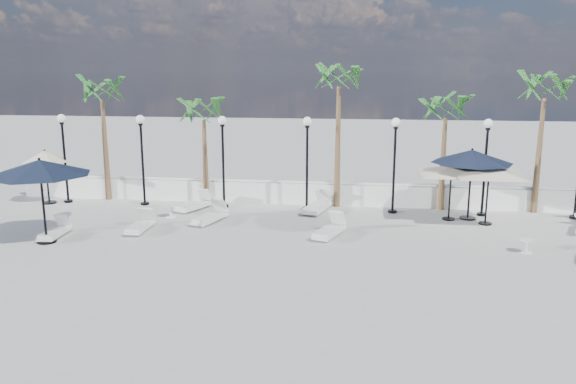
# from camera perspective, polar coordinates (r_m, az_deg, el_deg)

# --- Properties ---
(ground) EXTENTS (100.00, 100.00, 0.00)m
(ground) POSITION_cam_1_polar(r_m,az_deg,el_deg) (17.08, -0.25, -7.13)
(ground) COLOR #A9AAA4
(ground) RESTS_ON ground
(balustrade) EXTENTS (26.00, 0.30, 1.01)m
(balustrade) POSITION_cam_1_polar(r_m,az_deg,el_deg) (24.13, 2.15, -0.16)
(balustrade) COLOR white
(balustrade) RESTS_ON ground
(lamppost_0) EXTENTS (0.36, 0.36, 3.84)m
(lamppost_0) POSITION_cam_1_polar(r_m,az_deg,el_deg) (25.99, -21.83, 4.39)
(lamppost_0) COLOR black
(lamppost_0) RESTS_ON ground
(lamppost_1) EXTENTS (0.36, 0.36, 3.84)m
(lamppost_1) POSITION_cam_1_polar(r_m,az_deg,el_deg) (24.47, -14.64, 4.43)
(lamppost_1) COLOR black
(lamppost_1) RESTS_ON ground
(lamppost_2) EXTENTS (0.36, 0.36, 3.84)m
(lamppost_2) POSITION_cam_1_polar(r_m,az_deg,el_deg) (23.38, -6.64, 4.40)
(lamppost_2) COLOR black
(lamppost_2) RESTS_ON ground
(lamppost_3) EXTENTS (0.36, 0.36, 3.84)m
(lamppost_3) POSITION_cam_1_polar(r_m,az_deg,el_deg) (22.79, 1.95, 4.27)
(lamppost_3) COLOR black
(lamppost_3) RESTS_ON ground
(lamppost_4) EXTENTS (0.36, 0.36, 3.84)m
(lamppost_4) POSITION_cam_1_polar(r_m,az_deg,el_deg) (22.72, 10.79, 4.03)
(lamppost_4) COLOR black
(lamppost_4) RESTS_ON ground
(lamppost_5) EXTENTS (0.36, 0.36, 3.84)m
(lamppost_5) POSITION_cam_1_polar(r_m,az_deg,el_deg) (23.19, 19.47, 3.71)
(lamppost_5) COLOR black
(lamppost_5) RESTS_ON ground
(palm_0) EXTENTS (2.60, 2.60, 5.50)m
(palm_0) POSITION_cam_1_polar(r_m,az_deg,el_deg) (25.83, -18.39, 9.16)
(palm_0) COLOR brown
(palm_0) RESTS_ON ground
(palm_1) EXTENTS (2.60, 2.60, 4.70)m
(palm_1) POSITION_cam_1_polar(r_m,az_deg,el_deg) (24.27, -8.56, 7.64)
(palm_1) COLOR brown
(palm_1) RESTS_ON ground
(palm_2) EXTENTS (2.60, 2.60, 6.10)m
(palm_2) POSITION_cam_1_polar(r_m,az_deg,el_deg) (23.28, 5.19, 10.88)
(palm_2) COLOR brown
(palm_2) RESTS_ON ground
(palm_3) EXTENTS (2.60, 2.60, 4.90)m
(palm_3) POSITION_cam_1_polar(r_m,az_deg,el_deg) (23.56, 15.74, 7.65)
(palm_3) COLOR brown
(palm_3) RESTS_ON ground
(palm_4) EXTENTS (2.60, 2.60, 5.70)m
(palm_4) POSITION_cam_1_polar(r_m,az_deg,el_deg) (24.31, 24.61, 8.97)
(palm_4) COLOR brown
(palm_4) RESTS_ON ground
(lounger_0) EXTENTS (0.59, 1.73, 0.64)m
(lounger_0) POSITION_cam_1_polar(r_m,az_deg,el_deg) (20.89, -14.76, -3.27)
(lounger_0) COLOR silver
(lounger_0) RESTS_ON ground
(lounger_1) EXTENTS (1.29, 1.94, 0.70)m
(lounger_1) POSITION_cam_1_polar(r_m,az_deg,el_deg) (23.54, -9.47, -1.23)
(lounger_1) COLOR silver
(lounger_1) RESTS_ON ground
(lounger_2) EXTENTS (0.65, 1.68, 0.62)m
(lounger_2) POSITION_cam_1_polar(r_m,az_deg,el_deg) (21.08, -22.60, -3.72)
(lounger_2) COLOR silver
(lounger_2) RESTS_ON ground
(lounger_3) EXTENTS (1.10, 1.93, 0.69)m
(lounger_3) POSITION_cam_1_polar(r_m,az_deg,el_deg) (21.53, -7.92, -2.47)
(lounger_3) COLOR silver
(lounger_3) RESTS_ON ground
(lounger_4) EXTENTS (1.16, 1.93, 0.69)m
(lounger_4) POSITION_cam_1_polar(r_m,az_deg,el_deg) (19.61, 4.27, -3.87)
(lounger_4) COLOR silver
(lounger_4) RESTS_ON ground
(lounger_5) EXTENTS (1.10, 2.08, 0.74)m
(lounger_5) POSITION_cam_1_polar(r_m,az_deg,el_deg) (22.90, 3.01, -1.42)
(lounger_5) COLOR silver
(lounger_5) RESTS_ON ground
(side_table_0) EXTENTS (0.53, 0.53, 0.51)m
(side_table_0) POSITION_cam_1_polar(r_m,az_deg,el_deg) (22.49, -11.83, -1.77)
(side_table_0) COLOR silver
(side_table_0) RESTS_ON ground
(side_table_1) EXTENTS (0.55, 0.55, 0.54)m
(side_table_1) POSITION_cam_1_polar(r_m,az_deg,el_deg) (22.09, -21.65, -2.61)
(side_table_1) COLOR silver
(side_table_1) RESTS_ON ground
(side_table_2) EXTENTS (0.46, 0.46, 0.45)m
(side_table_2) POSITION_cam_1_polar(r_m,az_deg,el_deg) (19.37, 23.13, -4.95)
(side_table_2) COLOR silver
(side_table_2) RESTS_ON ground
(parasol_navy_left) EXTENTS (3.27, 3.27, 2.89)m
(parasol_navy_left) POSITION_cam_1_polar(r_m,az_deg,el_deg) (20.08, -23.90, 2.25)
(parasol_navy_left) COLOR black
(parasol_navy_left) RESTS_ON ground
(parasol_navy_mid) EXTENTS (3.10, 3.10, 2.78)m
(parasol_navy_mid) POSITION_cam_1_polar(r_m,az_deg,el_deg) (22.47, 18.17, 3.41)
(parasol_navy_mid) COLOR black
(parasol_navy_mid) RESTS_ON ground
(parasol_cream_sq_a) EXTENTS (4.84, 4.84, 2.37)m
(parasol_cream_sq_a) POSITION_cam_1_polar(r_m,az_deg,el_deg) (21.94, 19.79, 2.44)
(parasol_cream_sq_a) COLOR black
(parasol_cream_sq_a) RESTS_ON ground
(parasol_cream_sq_b) EXTENTS (4.56, 4.56, 2.28)m
(parasol_cream_sq_b) POSITION_cam_1_polar(r_m,az_deg,el_deg) (22.20, 16.30, 2.56)
(parasol_cream_sq_b) COLOR black
(parasol_cream_sq_b) RESTS_ON ground
(parasol_cream_small) EXTENTS (1.93, 1.93, 2.37)m
(parasol_cream_small) POSITION_cam_1_polar(r_m,az_deg,el_deg) (26.15, -23.45, 3.27)
(parasol_cream_small) COLOR black
(parasol_cream_small) RESTS_ON ground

